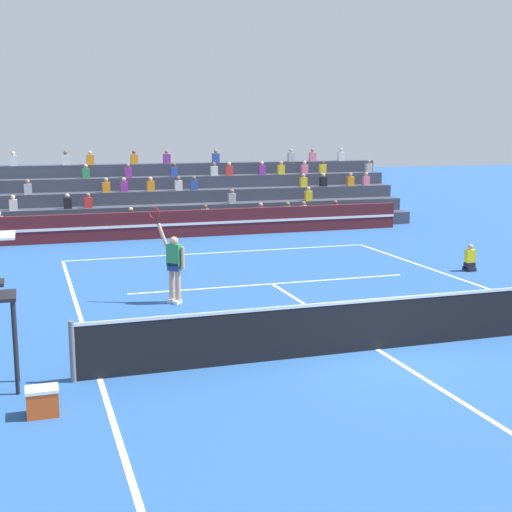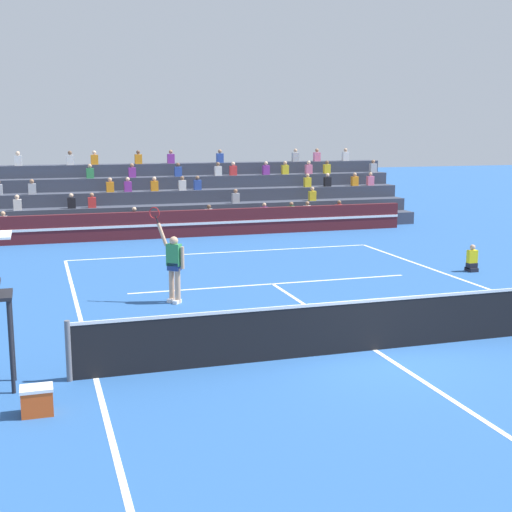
{
  "view_description": "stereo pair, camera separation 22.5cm",
  "coord_description": "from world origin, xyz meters",
  "px_view_note": "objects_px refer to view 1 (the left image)",
  "views": [
    {
      "loc": [
        -6.59,
        -12.35,
        4.41
      ],
      "look_at": [
        -0.93,
        5.06,
        1.1
      ],
      "focal_mm": 50.0,
      "sensor_mm": 36.0,
      "label": 1
    },
    {
      "loc": [
        -6.37,
        -12.42,
        4.41
      ],
      "look_at": [
        -0.93,
        5.06,
        1.1
      ],
      "focal_mm": 50.0,
      "sensor_mm": 36.0,
      "label": 2
    }
  ],
  "objects_px": {
    "tennis_player": "(174,265)",
    "equipment_cooler": "(42,401)",
    "ball_kid_courtside": "(470,260)",
    "tennis_ball": "(498,317)"
  },
  "relations": [
    {
      "from": "ball_kid_courtside",
      "to": "equipment_cooler",
      "type": "relative_size",
      "value": 1.69
    },
    {
      "from": "ball_kid_courtside",
      "to": "tennis_ball",
      "type": "relative_size",
      "value": 12.43
    },
    {
      "from": "tennis_player",
      "to": "tennis_ball",
      "type": "relative_size",
      "value": 36.43
    },
    {
      "from": "tennis_player",
      "to": "tennis_ball",
      "type": "distance_m",
      "value": 7.97
    },
    {
      "from": "tennis_player",
      "to": "tennis_ball",
      "type": "height_order",
      "value": "tennis_player"
    },
    {
      "from": "ball_kid_courtside",
      "to": "equipment_cooler",
      "type": "xyz_separation_m",
      "value": [
        -12.99,
        -7.7,
        -0.1
      ]
    },
    {
      "from": "tennis_player",
      "to": "equipment_cooler",
      "type": "height_order",
      "value": "tennis_player"
    },
    {
      "from": "tennis_player",
      "to": "equipment_cooler",
      "type": "relative_size",
      "value": 4.95
    },
    {
      "from": "ball_kid_courtside",
      "to": "tennis_player",
      "type": "bearing_deg",
      "value": -172.88
    },
    {
      "from": "tennis_player",
      "to": "tennis_ball",
      "type": "xyz_separation_m",
      "value": [
        6.9,
        -3.87,
        -0.95
      ]
    }
  ]
}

